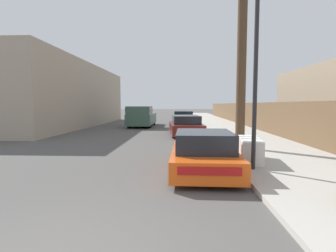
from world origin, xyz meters
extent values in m
cube|color=#ADA89E|center=(5.30, 23.50, 0.06)|extent=(4.20, 63.00, 0.12)
cube|color=white|center=(3.81, 5.81, 0.48)|extent=(0.86, 1.81, 0.72)
cube|color=white|center=(3.81, 5.81, 0.86)|extent=(0.83, 1.74, 0.03)
cube|color=#333335|center=(4.05, 6.32, 0.88)|extent=(0.06, 0.20, 0.02)
cube|color=gray|center=(3.84, 6.09, 0.88)|extent=(0.65, 0.16, 0.01)
cube|color=gray|center=(3.77, 5.55, 0.88)|extent=(0.65, 0.16, 0.01)
cube|color=#E05114|center=(2.23, 5.06, 0.40)|extent=(1.88, 4.25, 0.52)
cube|color=black|center=(2.22, 4.68, 0.92)|extent=(1.59, 2.05, 0.52)
cube|color=#B21414|center=(2.18, 2.94, 0.49)|extent=(1.41, 0.06, 0.18)
cylinder|color=black|center=(1.47, 6.38, 0.31)|extent=(0.21, 0.63, 0.63)
cylinder|color=black|center=(3.03, 6.35, 0.31)|extent=(0.21, 0.63, 0.63)
cylinder|color=black|center=(1.42, 3.77, 0.31)|extent=(0.21, 0.63, 0.63)
cylinder|color=black|center=(2.98, 3.74, 0.31)|extent=(0.21, 0.63, 0.63)
cube|color=#5B1E19|center=(1.88, 13.92, 0.46)|extent=(2.24, 4.73, 0.63)
cube|color=black|center=(1.89, 13.74, 1.02)|extent=(1.82, 2.69, 0.49)
cube|color=#B21414|center=(2.06, 11.62, 0.57)|extent=(1.47, 0.14, 0.22)
cylinder|color=black|center=(0.95, 15.28, 0.31)|extent=(0.25, 0.64, 0.63)
cylinder|color=black|center=(2.59, 15.41, 0.31)|extent=(0.25, 0.64, 0.63)
cylinder|color=black|center=(1.17, 12.44, 0.31)|extent=(0.25, 0.64, 0.63)
cylinder|color=black|center=(2.81, 12.57, 0.31)|extent=(0.25, 0.64, 0.63)
cube|color=black|center=(1.80, 21.64, 0.48)|extent=(2.06, 4.31, 0.67)
cube|color=black|center=(1.81, 21.47, 1.08)|extent=(1.72, 2.43, 0.53)
cube|color=#B21414|center=(1.89, 19.51, 0.60)|extent=(1.47, 0.09, 0.24)
cylinder|color=black|center=(0.92, 22.92, 0.33)|extent=(0.23, 0.67, 0.66)
cylinder|color=black|center=(2.57, 22.99, 0.33)|extent=(0.23, 0.67, 0.66)
cylinder|color=black|center=(1.03, 20.30, 0.33)|extent=(0.23, 0.67, 0.66)
cylinder|color=black|center=(2.68, 20.36, 0.33)|extent=(0.23, 0.67, 0.66)
cube|color=#385647|center=(-1.85, 20.65, 0.67)|extent=(2.05, 5.78, 0.91)
cube|color=#385647|center=(-1.85, 19.06, 1.46)|extent=(1.91, 2.60, 0.67)
cube|color=black|center=(-1.85, 19.06, 1.48)|extent=(1.95, 2.55, 0.37)
cylinder|color=black|center=(-1.00, 18.86, 0.42)|extent=(0.26, 0.84, 0.84)
cylinder|color=black|center=(-2.70, 18.86, 0.42)|extent=(0.26, 0.84, 0.84)
cylinder|color=black|center=(-1.01, 22.44, 0.42)|extent=(0.26, 0.84, 0.84)
cylinder|color=black|center=(-2.71, 22.43, 0.42)|extent=(0.26, 0.84, 0.84)
cylinder|color=#4C3826|center=(4.07, 8.41, 4.72)|extent=(0.39, 0.39, 9.20)
cylinder|color=#232326|center=(3.61, 4.70, 2.49)|extent=(0.12, 0.12, 4.74)
cube|color=brown|center=(7.25, 21.57, 1.10)|extent=(0.08, 42.93, 1.97)
cube|color=tan|center=(-9.70, 20.98, 2.76)|extent=(7.00, 20.39, 5.53)
camera|label=1|loc=(1.54, -2.72, 1.95)|focal=28.00mm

